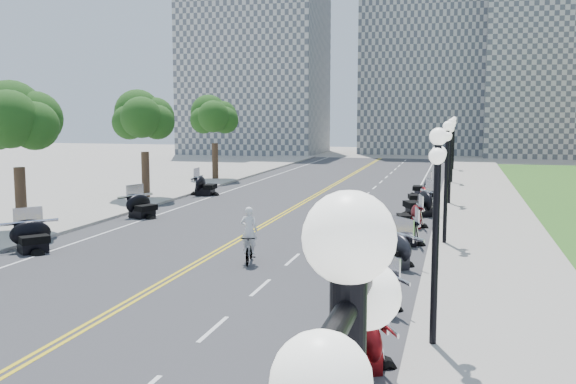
# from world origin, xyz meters

# --- Properties ---
(ground) EXTENTS (160.00, 160.00, 0.00)m
(ground) POSITION_xyz_m (0.00, 0.00, 0.00)
(ground) COLOR gray
(road) EXTENTS (16.00, 90.00, 0.01)m
(road) POSITION_xyz_m (0.00, 10.00, 0.00)
(road) COLOR #333335
(road) RESTS_ON ground
(centerline_yellow_a) EXTENTS (0.12, 90.00, 0.00)m
(centerline_yellow_a) POSITION_xyz_m (-0.12, 10.00, 0.01)
(centerline_yellow_a) COLOR yellow
(centerline_yellow_a) RESTS_ON road
(centerline_yellow_b) EXTENTS (0.12, 90.00, 0.00)m
(centerline_yellow_b) POSITION_xyz_m (0.12, 10.00, 0.01)
(centerline_yellow_b) COLOR yellow
(centerline_yellow_b) RESTS_ON road
(edge_line_north) EXTENTS (0.12, 90.00, 0.00)m
(edge_line_north) POSITION_xyz_m (6.40, 10.00, 0.01)
(edge_line_north) COLOR white
(edge_line_north) RESTS_ON road
(edge_line_south) EXTENTS (0.12, 90.00, 0.00)m
(edge_line_south) POSITION_xyz_m (-6.40, 10.00, 0.01)
(edge_line_south) COLOR white
(edge_line_south) RESTS_ON road
(lane_dash_4) EXTENTS (0.12, 2.00, 0.00)m
(lane_dash_4) POSITION_xyz_m (3.20, -8.00, 0.01)
(lane_dash_4) COLOR white
(lane_dash_4) RESTS_ON road
(lane_dash_5) EXTENTS (0.12, 2.00, 0.00)m
(lane_dash_5) POSITION_xyz_m (3.20, -4.00, 0.01)
(lane_dash_5) COLOR white
(lane_dash_5) RESTS_ON road
(lane_dash_6) EXTENTS (0.12, 2.00, 0.00)m
(lane_dash_6) POSITION_xyz_m (3.20, 0.00, 0.01)
(lane_dash_6) COLOR white
(lane_dash_6) RESTS_ON road
(lane_dash_7) EXTENTS (0.12, 2.00, 0.00)m
(lane_dash_7) POSITION_xyz_m (3.20, 4.00, 0.01)
(lane_dash_7) COLOR white
(lane_dash_7) RESTS_ON road
(lane_dash_8) EXTENTS (0.12, 2.00, 0.00)m
(lane_dash_8) POSITION_xyz_m (3.20, 8.00, 0.01)
(lane_dash_8) COLOR white
(lane_dash_8) RESTS_ON road
(lane_dash_9) EXTENTS (0.12, 2.00, 0.00)m
(lane_dash_9) POSITION_xyz_m (3.20, 12.00, 0.01)
(lane_dash_9) COLOR white
(lane_dash_9) RESTS_ON road
(lane_dash_10) EXTENTS (0.12, 2.00, 0.00)m
(lane_dash_10) POSITION_xyz_m (3.20, 16.00, 0.01)
(lane_dash_10) COLOR white
(lane_dash_10) RESTS_ON road
(lane_dash_11) EXTENTS (0.12, 2.00, 0.00)m
(lane_dash_11) POSITION_xyz_m (3.20, 20.00, 0.01)
(lane_dash_11) COLOR white
(lane_dash_11) RESTS_ON road
(lane_dash_12) EXTENTS (0.12, 2.00, 0.00)m
(lane_dash_12) POSITION_xyz_m (3.20, 24.00, 0.01)
(lane_dash_12) COLOR white
(lane_dash_12) RESTS_ON road
(lane_dash_13) EXTENTS (0.12, 2.00, 0.00)m
(lane_dash_13) POSITION_xyz_m (3.20, 28.00, 0.01)
(lane_dash_13) COLOR white
(lane_dash_13) RESTS_ON road
(lane_dash_14) EXTENTS (0.12, 2.00, 0.00)m
(lane_dash_14) POSITION_xyz_m (3.20, 32.00, 0.01)
(lane_dash_14) COLOR white
(lane_dash_14) RESTS_ON road
(lane_dash_15) EXTENTS (0.12, 2.00, 0.00)m
(lane_dash_15) POSITION_xyz_m (3.20, 36.00, 0.01)
(lane_dash_15) COLOR white
(lane_dash_15) RESTS_ON road
(lane_dash_16) EXTENTS (0.12, 2.00, 0.00)m
(lane_dash_16) POSITION_xyz_m (3.20, 40.00, 0.01)
(lane_dash_16) COLOR white
(lane_dash_16) RESTS_ON road
(lane_dash_17) EXTENTS (0.12, 2.00, 0.00)m
(lane_dash_17) POSITION_xyz_m (3.20, 44.00, 0.01)
(lane_dash_17) COLOR white
(lane_dash_17) RESTS_ON road
(lane_dash_18) EXTENTS (0.12, 2.00, 0.00)m
(lane_dash_18) POSITION_xyz_m (3.20, 48.00, 0.01)
(lane_dash_18) COLOR white
(lane_dash_18) RESTS_ON road
(lane_dash_19) EXTENTS (0.12, 2.00, 0.00)m
(lane_dash_19) POSITION_xyz_m (3.20, 52.00, 0.01)
(lane_dash_19) COLOR white
(lane_dash_19) RESTS_ON road
(sidewalk_north) EXTENTS (5.00, 90.00, 0.15)m
(sidewalk_north) POSITION_xyz_m (10.50, 10.00, 0.07)
(sidewalk_north) COLOR #9E9991
(sidewalk_north) RESTS_ON ground
(sidewalk_south) EXTENTS (5.00, 90.00, 0.15)m
(sidewalk_south) POSITION_xyz_m (-10.50, 10.00, 0.07)
(sidewalk_south) COLOR #9E9991
(sidewalk_south) RESTS_ON ground
(distant_block_a) EXTENTS (18.00, 14.00, 26.00)m
(distant_block_a) POSITION_xyz_m (-18.00, 62.00, 13.00)
(distant_block_a) COLOR gray
(distant_block_a) RESTS_ON ground
(distant_block_b) EXTENTS (16.00, 12.00, 30.00)m
(distant_block_b) POSITION_xyz_m (4.00, 68.00, 15.00)
(distant_block_b) COLOR gray
(distant_block_b) RESTS_ON ground
(distant_block_c) EXTENTS (20.00, 14.00, 22.00)m
(distant_block_c) POSITION_xyz_m (22.00, 65.00, 11.00)
(distant_block_c) COLOR gray
(distant_block_c) RESTS_ON ground
(street_lamp_1) EXTENTS (0.50, 1.20, 4.90)m
(street_lamp_1) POSITION_xyz_m (8.60, -8.00, 2.60)
(street_lamp_1) COLOR black
(street_lamp_1) RESTS_ON sidewalk_north
(street_lamp_2) EXTENTS (0.50, 1.20, 4.90)m
(street_lamp_2) POSITION_xyz_m (8.60, 4.00, 2.60)
(street_lamp_2) COLOR black
(street_lamp_2) RESTS_ON sidewalk_north
(street_lamp_3) EXTENTS (0.50, 1.20, 4.90)m
(street_lamp_3) POSITION_xyz_m (8.60, 16.00, 2.60)
(street_lamp_3) COLOR black
(street_lamp_3) RESTS_ON sidewalk_north
(street_lamp_4) EXTENTS (0.50, 1.20, 4.90)m
(street_lamp_4) POSITION_xyz_m (8.60, 28.00, 2.60)
(street_lamp_4) COLOR black
(street_lamp_4) RESTS_ON sidewalk_north
(street_lamp_5) EXTENTS (0.50, 1.20, 4.90)m
(street_lamp_5) POSITION_xyz_m (8.60, 40.00, 2.60)
(street_lamp_5) COLOR black
(street_lamp_5) RESTS_ON sidewalk_north
(tree_2) EXTENTS (4.80, 4.80, 9.20)m
(tree_2) POSITION_xyz_m (-10.00, 2.00, 4.75)
(tree_2) COLOR #235619
(tree_2) RESTS_ON sidewalk_south
(tree_3) EXTENTS (4.80, 4.80, 9.20)m
(tree_3) POSITION_xyz_m (-10.00, 14.00, 4.75)
(tree_3) COLOR #235619
(tree_3) RESTS_ON sidewalk_south
(tree_4) EXTENTS (4.80, 4.80, 9.20)m
(tree_4) POSITION_xyz_m (-10.00, 26.00, 4.75)
(tree_4) COLOR #235619
(tree_4) RESTS_ON sidewalk_south
(motorcycle_n_3) EXTENTS (2.62, 2.62, 1.35)m
(motorcycle_n_3) POSITION_xyz_m (7.02, -9.64, 0.68)
(motorcycle_n_3) COLOR #590A0C
(motorcycle_n_3) RESTS_ON road
(motorcycle_n_4) EXTENTS (2.56, 2.56, 1.28)m
(motorcycle_n_4) POSITION_xyz_m (6.91, -5.68, 0.64)
(motorcycle_n_4) COLOR black
(motorcycle_n_4) RESTS_ON road
(motorcycle_n_5) EXTENTS (2.89, 2.89, 1.43)m
(motorcycle_n_5) POSITION_xyz_m (6.82, -0.50, 0.72)
(motorcycle_n_5) COLOR black
(motorcycle_n_5) RESTS_ON road
(motorcycle_n_6) EXTENTS (2.12, 2.12, 1.26)m
(motorcycle_n_6) POSITION_xyz_m (6.99, 3.70, 0.63)
(motorcycle_n_6) COLOR black
(motorcycle_n_6) RESTS_ON road
(motorcycle_n_7) EXTENTS (2.16, 2.16, 1.26)m
(motorcycle_n_7) POSITION_xyz_m (6.91, 7.92, 0.63)
(motorcycle_n_7) COLOR #590A0C
(motorcycle_n_7) RESTS_ON road
(motorcycle_n_8) EXTENTS (2.92, 2.92, 1.54)m
(motorcycle_n_8) POSITION_xyz_m (7.12, 11.59, 0.77)
(motorcycle_n_8) COLOR black
(motorcycle_n_8) RESTS_ON road
(motorcycle_n_9) EXTENTS (2.21, 2.21, 1.31)m
(motorcycle_n_9) POSITION_xyz_m (6.90, 15.42, 0.66)
(motorcycle_n_9) COLOR #590A0C
(motorcycle_n_9) RESTS_ON road
(motorcycle_n_10) EXTENTS (1.94, 1.94, 1.34)m
(motorcycle_n_10) POSITION_xyz_m (6.84, 19.93, 0.67)
(motorcycle_n_10) COLOR black
(motorcycle_n_10) RESTS_ON road
(motorcycle_s_5) EXTENTS (2.80, 2.80, 1.39)m
(motorcycle_s_5) POSITION_xyz_m (-6.95, -1.38, 0.69)
(motorcycle_s_5) COLOR black
(motorcycle_s_5) RESTS_ON road
(motorcycle_s_7) EXTENTS (2.60, 2.60, 1.39)m
(motorcycle_s_7) POSITION_xyz_m (-6.76, 7.28, 0.69)
(motorcycle_s_7) COLOR black
(motorcycle_s_7) RESTS_ON road
(motorcycle_s_9) EXTENTS (2.24, 2.24, 1.47)m
(motorcycle_s_9) POSITION_xyz_m (-7.09, 16.70, 0.73)
(motorcycle_s_9) COLOR black
(motorcycle_s_9) RESTS_ON road
(bicycle) EXTENTS (0.84, 1.84, 1.07)m
(bicycle) POSITION_xyz_m (1.83, -0.99, 0.53)
(bicycle) COLOR #A51414
(bicycle) RESTS_ON road
(cyclist_rider) EXTENTS (0.63, 0.41, 1.73)m
(cyclist_rider) POSITION_xyz_m (1.83, -0.99, 1.93)
(cyclist_rider) COLOR white
(cyclist_rider) RESTS_ON bicycle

